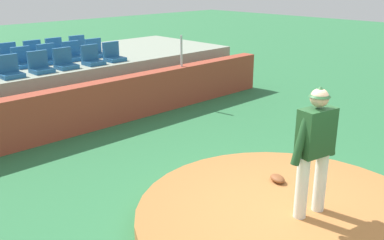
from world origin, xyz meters
name	(u,v)px	position (x,y,z in m)	size (l,w,h in m)	color
ground_plane	(287,227)	(0.00, 0.00, 0.00)	(60.00, 60.00, 0.00)	#2C6E3F
pitchers_mound	(288,219)	(0.00, 0.00, 0.13)	(4.37, 4.37, 0.25)	#AA6A36
pitcher	(315,143)	(0.17, -0.22, 1.32)	(0.82, 0.36, 1.85)	silver
baseball	(299,192)	(0.54, 0.17, 0.29)	(0.07, 0.07, 0.07)	white
fielding_glove	(277,179)	(0.67, 0.66, 0.31)	(0.30, 0.20, 0.11)	brown
brick_barrier	(81,109)	(0.00, 5.65, 0.55)	(12.18, 0.40, 1.09)	#9F412D
fence_post_right	(181,51)	(3.15, 5.65, 1.51)	(0.06, 0.06, 0.85)	silver
bleacher_platform	(32,86)	(0.00, 8.19, 0.63)	(11.80, 3.77, 1.26)	gray
stadium_chair_1	(10,70)	(-1.06, 6.81, 1.42)	(0.48, 0.44, 0.50)	#215B90
stadium_chair_2	(40,66)	(-0.33, 6.83, 1.42)	(0.48, 0.44, 0.50)	#215B90
stadium_chair_3	(65,62)	(0.32, 6.85, 1.42)	(0.48, 0.44, 0.50)	#215B90
stadium_chair_4	(92,58)	(1.07, 6.82, 1.42)	(0.48, 0.44, 0.50)	#215B90
stadium_chair_5	(113,55)	(1.76, 6.85, 1.42)	(0.48, 0.44, 0.50)	#215B90
stadium_chair_8	(23,61)	(-0.34, 7.73, 1.42)	(0.48, 0.44, 0.50)	#215B90
stadium_chair_9	(48,57)	(0.33, 7.75, 1.42)	(0.48, 0.44, 0.50)	#215B90
stadium_chair_10	(73,54)	(1.04, 7.72, 1.42)	(0.48, 0.44, 0.50)	#215B90
stadium_chair_11	(96,51)	(1.76, 7.74, 1.42)	(0.48, 0.44, 0.50)	#215B90
stadium_chair_14	(9,56)	(-0.33, 8.64, 1.42)	(0.48, 0.44, 0.50)	#215B90
stadium_chair_15	(35,53)	(0.36, 8.61, 1.42)	(0.48, 0.44, 0.50)	#215B90
stadium_chair_16	(56,50)	(1.02, 8.65, 1.42)	(0.48, 0.44, 0.50)	#215B90
stadium_chair_17	(79,47)	(1.77, 8.65, 1.42)	(0.48, 0.44, 0.50)	#215B90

